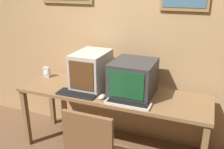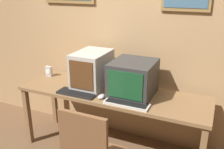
# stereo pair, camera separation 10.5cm
# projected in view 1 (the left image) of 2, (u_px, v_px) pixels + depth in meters

# --- Properties ---
(wall_back) EXTENTS (8.00, 0.08, 2.60)m
(wall_back) POSITION_uv_depth(u_px,v_px,m) (125.00, 34.00, 2.91)
(wall_back) COLOR tan
(wall_back) RESTS_ON ground_plane
(desk) EXTENTS (2.10, 0.62, 0.76)m
(desk) POSITION_uv_depth(u_px,v_px,m) (112.00, 98.00, 2.75)
(desk) COLOR olive
(desk) RESTS_ON ground_plane
(monitor_left) EXTENTS (0.34, 0.49, 0.41)m
(monitor_left) POSITION_uv_depth(u_px,v_px,m) (91.00, 70.00, 2.80)
(monitor_left) COLOR #B7B2A8
(monitor_left) RESTS_ON desk
(monitor_right) EXTENTS (0.44, 0.48, 0.36)m
(monitor_right) POSITION_uv_depth(u_px,v_px,m) (133.00, 78.00, 2.62)
(monitor_right) COLOR #333333
(monitor_right) RESTS_ON desk
(keyboard_main) EXTENTS (0.43, 0.16, 0.03)m
(keyboard_main) POSITION_uv_depth(u_px,v_px,m) (77.00, 94.00, 2.66)
(keyboard_main) COLOR black
(keyboard_main) RESTS_ON desk
(keyboard_side) EXTENTS (0.45, 0.15, 0.03)m
(keyboard_side) POSITION_uv_depth(u_px,v_px,m) (128.00, 103.00, 2.44)
(keyboard_side) COLOR beige
(keyboard_side) RESTS_ON desk
(mouse_near_keyboard) EXTENTS (0.06, 0.11, 0.04)m
(mouse_near_keyboard) POSITION_uv_depth(u_px,v_px,m) (102.00, 97.00, 2.57)
(mouse_near_keyboard) COLOR silver
(mouse_near_keyboard) RESTS_ON desk
(desk_clock) EXTENTS (0.08, 0.05, 0.13)m
(desk_clock) POSITION_uv_depth(u_px,v_px,m) (47.00, 72.00, 3.14)
(desk_clock) COLOR #B7B2AD
(desk_clock) RESTS_ON desk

